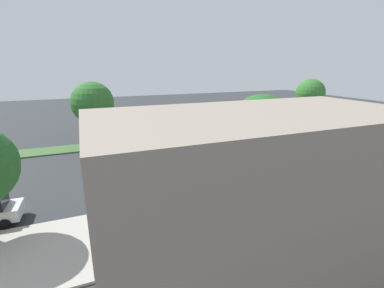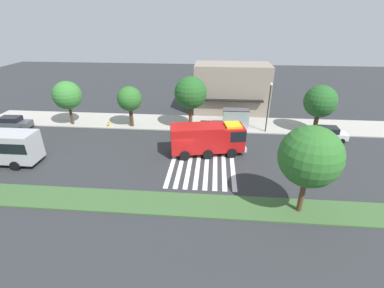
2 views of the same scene
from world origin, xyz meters
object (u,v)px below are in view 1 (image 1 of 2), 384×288
Objects in this scene: street_lamp at (110,156)px; sidewalk_tree_center at (261,126)px; bench_near_shelter at (236,193)px; median_tree_far_west at (310,93)px; fire_truck at (187,145)px; fire_hydrant at (360,164)px; bus_stop_shelter at (181,185)px; sidewalk_tree_west at (345,130)px; median_tree_west at (93,103)px; transit_bus at (339,118)px.

street_lamp is 0.93× the size of sidewalk_tree_center.
median_tree_far_west is (-22.68, -17.15, 4.34)m from bench_near_shelter.
sidewalk_tree_center is (-2.73, 7.07, 3.03)m from fire_truck.
bench_near_shelter is 0.25× the size of street_lamp.
street_lamp reaches higher than fire_hydrant.
bus_stop_shelter reaches higher than bench_near_shelter.
sidewalk_tree_center reaches higher than street_lamp.
median_tree_far_west is (-23.30, -9.39, 2.97)m from fire_truck.
fire_truck is 15.58m from fire_hydrant.
fire_truck is 1.24× the size of median_tree_far_west.
fire_truck is at bearing -25.04° from fire_hydrant.
median_tree_west reaches higher than sidewalk_tree_west.
fire_hydrant is at bearing 59.93° from median_tree_far_west.
median_tree_far_west is 30.73m from median_tree_west.
fire_hydrant is (9.24, 15.96, -4.44)m from median_tree_far_west.
median_tree_far_west is at bearing -126.88° from sidewalk_tree_west.
median_tree_far_west is at bearing 92.64° from transit_bus.
sidewalk_tree_west is (12.61, 11.12, 1.88)m from transit_bus.
bench_near_shelter reaches higher than fire_hydrant.
sidewalk_tree_west is at bearing 53.12° from median_tree_far_west.
median_tree_west is at bearing -58.29° from sidewalk_tree_center.
sidewalk_tree_center reaches higher than bench_near_shelter.
bus_stop_shelter is 4.57m from street_lamp.
median_tree_far_west is (-30.60, -16.06, 0.98)m from street_lamp.
transit_bus is 29.44m from bus_stop_shelter.
fire_truck is at bearing -68.86° from sidewalk_tree_center.
sidewalk_tree_west is at bearing 178.74° from street_lamp.
transit_bus is 31.59m from median_tree_west.
street_lamp reaches higher than sidewalk_tree_west.
transit_bus is at bearing 170.23° from median_tree_west.
street_lamp is 10.10m from sidewalk_tree_center.
bus_stop_shelter is (3.39, 7.79, -0.07)m from fire_truck.
bus_stop_shelter is 17.54m from fire_hydrant.
bench_near_shelter is 19.46m from median_tree_west.
median_tree_far_west reaches higher than street_lamp.
sidewalk_tree_west reaches higher than fire_truck.
transit_bus is at bearing -152.76° from bench_near_shelter.
sidewalk_tree_center reaches higher than median_tree_far_west.
median_tree_far_west is at bearing -142.91° from bench_near_shelter.
bus_stop_shelter is 0.63× the size of sidewalk_tree_west.
median_tree_west reaches higher than fire_truck.
street_lamp is at bearing -16.06° from bus_stop_shelter.
transit_bus is at bearing -156.27° from bus_stop_shelter.
median_tree_west is 10.26× the size of fire_hydrant.
transit_bus is 3.41× the size of bus_stop_shelter.
fire_hydrant is at bearing -132.03° from transit_bus.
median_tree_west is at bearing 0.00° from median_tree_far_west.
sidewalk_tree_center is at bearing 2.53° from fire_hydrant.
median_tree_far_west reaches higher than bench_near_shelter.
fire_truck is 5.36× the size of bench_near_shelter.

